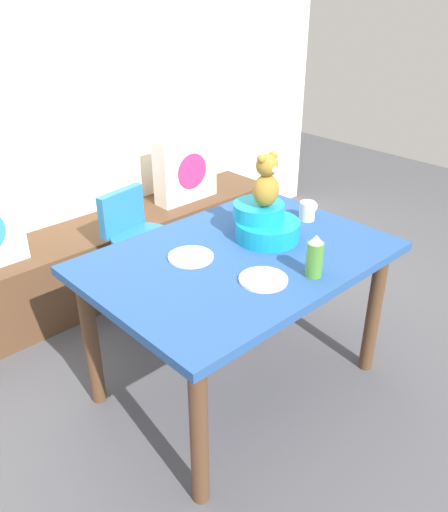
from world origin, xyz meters
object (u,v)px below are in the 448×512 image
object	(u,v)px
cell_phone	(257,204)
pillow_floral_right	(185,169)
teddy_bear	(266,181)
dinner_plate_near	(191,257)
infant_seat_teal	(265,223)
dinner_plate_far	(263,279)
highchair	(140,241)
ketchup_bottle	(315,257)
dining_table	(239,273)
coffee_mug	(308,211)

from	to	relation	value
cell_phone	pillow_floral_right	bearing A→B (deg)	-71.16
teddy_bear	dinner_plate_near	bearing A→B (deg)	168.40
infant_seat_teal	dinner_plate_far	world-z (taller)	infant_seat_teal
highchair	teddy_bear	bearing A→B (deg)	-74.43
dinner_plate_far	cell_phone	world-z (taller)	dinner_plate_far
infant_seat_teal	teddy_bear	distance (m)	0.21
infant_seat_teal	ketchup_bottle	bearing A→B (deg)	-106.77
ketchup_bottle	infant_seat_teal	bearing A→B (deg)	73.23
ketchup_bottle	cell_phone	xyz separation A→B (m)	(0.38, 0.68, -0.08)
teddy_bear	pillow_floral_right	bearing A→B (deg)	67.84
infant_seat_teal	teddy_bear	bearing A→B (deg)	-90.00
infant_seat_teal	teddy_bear	size ratio (longest dim) A/B	1.32
teddy_bear	highchair	bearing A→B (deg)	105.57
infant_seat_teal	highchair	bearing A→B (deg)	105.59
pillow_floral_right	cell_phone	world-z (taller)	pillow_floral_right
pillow_floral_right	dining_table	world-z (taller)	pillow_floral_right
dining_table	dinner_plate_near	bearing A→B (deg)	147.26
dining_table	infant_seat_teal	world-z (taller)	infant_seat_teal
highchair	dinner_plate_near	world-z (taller)	highchair
dinner_plate_near	cell_phone	xyz separation A→B (m)	(0.65, 0.22, -0.00)
dinner_plate_near	infant_seat_teal	bearing A→B (deg)	-11.53
teddy_bear	coffee_mug	bearing A→B (deg)	-1.64
pillow_floral_right	dinner_plate_near	distance (m)	1.38
teddy_bear	coffee_mug	size ratio (longest dim) A/B	2.08
dining_table	cell_phone	world-z (taller)	cell_phone
dinner_plate_far	dining_table	bearing A→B (deg)	68.05
dining_table	dinner_plate_far	world-z (taller)	dinner_plate_far
infant_seat_teal	cell_phone	size ratio (longest dim) A/B	2.29
coffee_mug	dinner_plate_far	world-z (taller)	coffee_mug
highchair	teddy_bear	size ratio (longest dim) A/B	3.16
dining_table	coffee_mug	distance (m)	0.53
pillow_floral_right	ketchup_bottle	xyz separation A→B (m)	(-0.59, -1.54, 0.15)
dining_table	infant_seat_teal	bearing A→B (deg)	10.89
dining_table	ketchup_bottle	bearing A→B (deg)	-75.67
pillow_floral_right	teddy_bear	bearing A→B (deg)	-112.16
dinner_plate_near	dinner_plate_far	bearing A→B (deg)	-75.55
highchair	cell_phone	distance (m)	0.68
infant_seat_teal	coffee_mug	size ratio (longest dim) A/B	2.75
infant_seat_teal	ketchup_bottle	xyz separation A→B (m)	(-0.12, -0.38, 0.02)
dining_table	dinner_plate_near	world-z (taller)	dinner_plate_near
cell_phone	infant_seat_teal	bearing A→B (deg)	81.24
highchair	ketchup_bottle	distance (m)	1.17
infant_seat_teal	coffee_mug	xyz separation A→B (m)	(0.31, -0.01, -0.02)
ketchup_bottle	dinner_plate_near	bearing A→B (deg)	120.43
pillow_floral_right	teddy_bear	world-z (taller)	teddy_bear
dinner_plate_near	highchair	bearing A→B (deg)	74.99
ketchup_bottle	dinner_plate_far	distance (m)	0.23
dinner_plate_near	coffee_mug	bearing A→B (deg)	-7.23
dinner_plate_far	cell_phone	xyz separation A→B (m)	(0.56, 0.57, -0.00)
infant_seat_teal	ketchup_bottle	world-z (taller)	ketchup_bottle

